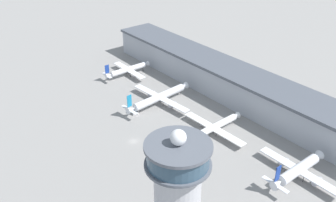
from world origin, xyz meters
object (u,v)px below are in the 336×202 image
at_px(airplane_gate_delta, 298,170).
at_px(service_truck_fuel, 136,111).
at_px(airplane_gate_charlie, 213,128).
at_px(airplane_gate_alpha, 128,70).
at_px(airplane_gate_bravo, 159,97).
at_px(control_tower, 177,201).

distance_m(airplane_gate_delta, service_truck_fuel, 89.79).
bearing_deg(airplane_gate_charlie, airplane_gate_alpha, 176.34).
relative_size(airplane_gate_alpha, airplane_gate_delta, 0.86).
height_order(airplane_gate_delta, service_truck_fuel, airplane_gate_delta).
height_order(airplane_gate_alpha, airplane_gate_bravo, airplane_gate_bravo).
bearing_deg(service_truck_fuel, airplane_gate_alpha, 151.59).
xyz_separation_m(airplane_gate_delta, service_truck_fuel, (-86.96, -22.10, -3.56)).
bearing_deg(service_truck_fuel, control_tower, -26.39).
height_order(airplane_gate_alpha, airplane_gate_charlie, airplane_gate_alpha).
relative_size(airplane_gate_alpha, airplane_gate_bravo, 0.74).
xyz_separation_m(airplane_gate_alpha, airplane_gate_charlie, (83.62, -5.35, -0.42)).
height_order(control_tower, airplane_gate_charlie, control_tower).
distance_m(control_tower, airplane_gate_bravo, 104.19).
distance_m(airplane_gate_charlie, service_truck_fuel, 45.04).
bearing_deg(airplane_gate_charlie, airplane_gate_bravo, -177.04).
distance_m(airplane_gate_bravo, airplane_gate_charlie, 40.52).
bearing_deg(airplane_gate_delta, airplane_gate_alpha, 179.68).
height_order(airplane_gate_bravo, airplane_gate_delta, airplane_gate_delta).
bearing_deg(airplane_gate_alpha, control_tower, -27.07).
relative_size(airplane_gate_charlie, airplane_gate_delta, 1.02).
distance_m(airplane_gate_alpha, service_truck_fuel, 48.09).
distance_m(airplane_gate_alpha, airplane_gate_delta, 129.16).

